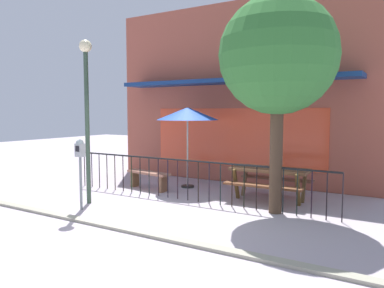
% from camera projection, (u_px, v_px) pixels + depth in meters
% --- Properties ---
extents(ground, '(40.00, 40.00, 0.00)m').
position_uv_depth(ground, '(133.00, 221.00, 7.22)').
color(ground, '#ADA1AA').
extents(pub_storefront, '(8.22, 1.37, 5.28)m').
position_uv_depth(pub_storefront, '(238.00, 94.00, 11.14)').
color(pub_storefront, brown).
rests_on(pub_storefront, ground).
extents(patio_fence_front, '(6.93, 0.04, 0.97)m').
position_uv_depth(patio_fence_front, '(188.00, 173.00, 8.87)').
color(patio_fence_front, black).
rests_on(patio_fence_front, ground).
extents(picnic_table_left, '(1.83, 1.40, 0.79)m').
position_uv_depth(picnic_table_left, '(270.00, 175.00, 8.87)').
color(picnic_table_left, brown).
rests_on(picnic_table_left, ground).
extents(patio_umbrella, '(1.71, 1.71, 2.22)m').
position_uv_depth(patio_umbrella, '(188.00, 114.00, 10.29)').
color(patio_umbrella, black).
rests_on(patio_umbrella, ground).
extents(patio_bench, '(1.43, 0.54, 0.48)m').
position_uv_depth(patio_bench, '(149.00, 176.00, 10.19)').
color(patio_bench, '#A46B55').
rests_on(patio_bench, ground).
extents(parking_meter_near, '(0.18, 0.17, 1.52)m').
position_uv_depth(parking_meter_near, '(80.00, 156.00, 7.99)').
color(parking_meter_near, slate).
rests_on(parking_meter_near, ground).
extents(street_tree, '(2.40, 2.40, 4.44)m').
position_uv_depth(street_tree, '(278.00, 56.00, 7.56)').
color(street_tree, '#483425').
rests_on(street_tree, ground).
extents(street_lamp, '(0.28, 0.28, 3.70)m').
position_uv_depth(street_lamp, '(87.00, 97.00, 8.45)').
color(street_lamp, '#324736').
rests_on(street_lamp, ground).
extents(curb_edge, '(11.51, 0.20, 0.11)m').
position_uv_depth(curb_edge, '(114.00, 228.00, 6.78)').
color(curb_edge, '#9C9884').
rests_on(curb_edge, ground).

